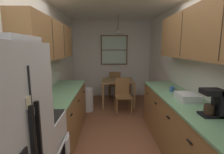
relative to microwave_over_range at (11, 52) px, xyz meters
name	(u,v)px	position (x,y,z in m)	size (l,w,h in m)	color
ground_plane	(115,131)	(1.11, 1.51, -1.62)	(12.00, 12.00, 0.00)	brown
wall_left	(44,69)	(-0.24, 1.51, -0.35)	(0.10, 9.00, 2.55)	silver
wall_right	(185,68)	(2.46, 1.51, -0.35)	(0.10, 9.00, 2.55)	silver
wall_back	(112,59)	(1.11, 4.16, -0.35)	(4.40, 0.10, 2.55)	silver
microwave_over_range	(11,52)	(0.00, 0.00, 0.00)	(0.39, 0.64, 0.33)	silver
counter_left	(63,114)	(0.11, 1.32, -1.17)	(0.64, 2.00, 0.90)	olive
upper_cabinets_left	(50,40)	(-0.03, 1.27, 0.17)	(0.33, 2.08, 0.63)	olive
counter_right	(188,133)	(2.11, 0.52, -1.17)	(0.64, 3.16, 0.90)	olive
upper_cabinets_right	(210,32)	(2.25, 0.47, 0.24)	(0.33, 2.84, 0.73)	olive
dining_table	(118,84)	(1.25, 3.14, -0.99)	(0.90, 0.87, 0.74)	olive
dining_chair_near	(123,94)	(1.34, 2.50, -1.12)	(0.43, 0.43, 0.90)	olive
dining_chair_far	(115,83)	(1.20, 3.78, -1.12)	(0.44, 0.44, 0.90)	olive
pendant_light	(118,32)	(1.25, 3.14, 0.47)	(0.26, 0.26, 0.51)	black
back_window	(114,50)	(1.18, 4.09, -0.03)	(0.90, 0.05, 0.99)	brown
trash_bin	(87,100)	(0.41, 2.66, -1.32)	(0.33, 0.33, 0.60)	silver
storage_canister	(45,99)	(0.11, 0.49, -0.63)	(0.11, 0.11, 0.19)	#D84C19
dish_towel	(68,147)	(0.47, 0.16, -1.12)	(0.02, 0.16, 0.24)	white
coffee_maker	(214,102)	(2.14, 0.09, -0.56)	(0.22, 0.18, 0.31)	black
mug_spare	(172,89)	(2.09, 1.18, -0.67)	(0.11, 0.08, 0.09)	#335999
dish_rack	(187,97)	(2.12, 0.68, -0.67)	(0.28, 0.34, 0.10)	silver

